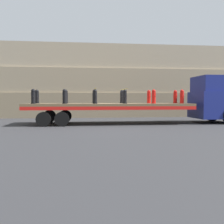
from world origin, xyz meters
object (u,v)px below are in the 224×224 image
object	(u,v)px
fire_hydrant_black_far_0	(37,97)
fire_hydrant_red_near_5	(182,97)
fire_hydrant_red_far_4	(149,97)
fire_hydrant_black_far_3	(122,97)
fire_hydrant_black_far_1	(66,97)
flatbed_trailer	(101,107)
fire_hydrant_black_near_1	(65,97)
fire_hydrant_black_near_0	(33,96)
fire_hydrant_red_near_4	(154,97)
fire_hydrant_black_far_2	(94,97)
fire_hydrant_red_far_5	(175,97)
truck_cab	(215,100)
fire_hydrant_black_near_3	(125,97)
fire_hydrant_black_near_2	(95,97)

from	to	relation	value
fire_hydrant_black_far_0	fire_hydrant_red_near_5	xyz separation A→B (m)	(8.87, -1.14, 0.00)
fire_hydrant_red_far_4	fire_hydrant_red_near_5	size ratio (longest dim) A/B	1.00
fire_hydrant_black_far_3	fire_hydrant_red_near_5	bearing A→B (deg)	-17.84
fire_hydrant_black_far_0	fire_hydrant_black_far_3	world-z (taller)	same
fire_hydrant_black_far_0	fire_hydrant_black_far_1	world-z (taller)	same
flatbed_trailer	fire_hydrant_black_near_1	xyz separation A→B (m)	(-2.14, -0.57, 0.62)
fire_hydrant_black_near_0	fire_hydrant_red_near_4	xyz separation A→B (m)	(7.09, 0.00, 0.00)
fire_hydrant_black_near_0	fire_hydrant_red_far_4	bearing A→B (deg)	9.14
fire_hydrant_black_near_0	fire_hydrant_black_far_0	xyz separation A→B (m)	(0.00, 1.14, 0.00)
fire_hydrant_black_far_2	fire_hydrant_red_far_5	bearing A→B (deg)	0.00
fire_hydrant_black_far_1	fire_hydrant_black_far_0	bearing A→B (deg)	180.00
fire_hydrant_black_far_0	fire_hydrant_red_near_5	bearing A→B (deg)	-7.34
truck_cab	flatbed_trailer	xyz separation A→B (m)	(-7.42, 0.00, -0.42)
fire_hydrant_black_far_2	fire_hydrant_red_far_5	world-z (taller)	same
fire_hydrant_black_far_2	fire_hydrant_red_near_4	distance (m)	3.73
fire_hydrant_black_near_3	fire_hydrant_red_near_5	size ratio (longest dim) A/B	1.00
fire_hydrant_black_far_0	fire_hydrant_black_far_2	size ratio (longest dim) A/B	1.00
fire_hydrant_black_far_1	flatbed_trailer	bearing A→B (deg)	-14.92
flatbed_trailer	fire_hydrant_black_near_1	size ratio (longest dim) A/B	11.82
flatbed_trailer	fire_hydrant_red_far_5	bearing A→B (deg)	6.58
fire_hydrant_black_near_0	fire_hydrant_black_far_3	distance (m)	5.44
fire_hydrant_black_near_0	flatbed_trailer	bearing A→B (deg)	8.29
fire_hydrant_black_far_0	fire_hydrant_red_far_4	world-z (taller)	same
fire_hydrant_black_far_2	fire_hydrant_red_far_4	distance (m)	3.55
fire_hydrant_red_far_4	fire_hydrant_black_near_0	bearing A→B (deg)	-170.86
fire_hydrant_black_far_1	fire_hydrant_red_near_5	xyz separation A→B (m)	(7.09, -1.14, 0.00)
fire_hydrant_black_near_0	fire_hydrant_red_far_5	size ratio (longest dim) A/B	1.00
truck_cab	flatbed_trailer	distance (m)	7.43
fire_hydrant_black_far_0	fire_hydrant_black_far_3	bearing A→B (deg)	0.00
fire_hydrant_black_far_3	fire_hydrant_red_near_4	size ratio (longest dim) A/B	1.00
truck_cab	fire_hydrant_black_far_1	distance (m)	9.58
fire_hydrant_red_far_4	fire_hydrant_red_far_5	bearing A→B (deg)	0.00
fire_hydrant_black_far_1	fire_hydrant_black_near_2	distance (m)	2.11
fire_hydrant_black_near_1	fire_hydrant_red_near_5	world-z (taller)	same
fire_hydrant_black_near_2	fire_hydrant_black_far_3	xyz separation A→B (m)	(1.77, 1.14, 0.00)
truck_cab	fire_hydrant_red_far_5	xyz separation A→B (m)	(-2.46, 0.57, 0.20)
flatbed_trailer	fire_hydrant_red_far_5	size ratio (longest dim) A/B	11.82
truck_cab	fire_hydrant_black_near_2	distance (m)	7.81
flatbed_trailer	fire_hydrant_black_near_2	size ratio (longest dim) A/B	11.82
fire_hydrant_black_near_3	fire_hydrant_black_far_3	xyz separation A→B (m)	(0.00, 1.14, 0.00)
fire_hydrant_black_far_2	fire_hydrant_black_near_0	bearing A→B (deg)	-162.16
truck_cab	fire_hydrant_black_far_3	distance (m)	6.04
fire_hydrant_red_near_5	fire_hydrant_black_far_0	bearing A→B (deg)	172.66
truck_cab	flatbed_trailer	size ratio (longest dim) A/B	0.30
fire_hydrant_black_far_3	fire_hydrant_red_far_5	bearing A→B (deg)	0.00
fire_hydrant_black_far_2	fire_hydrant_black_far_1	bearing A→B (deg)	180.00
fire_hydrant_black_far_2	fire_hydrant_black_near_3	bearing A→B (deg)	-32.77
flatbed_trailer	fire_hydrant_red_near_4	bearing A→B (deg)	-10.18
fire_hydrant_black_far_1	fire_hydrant_black_near_1	bearing A→B (deg)	-90.00
fire_hydrant_black_near_0	fire_hydrant_red_far_4	world-z (taller)	same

